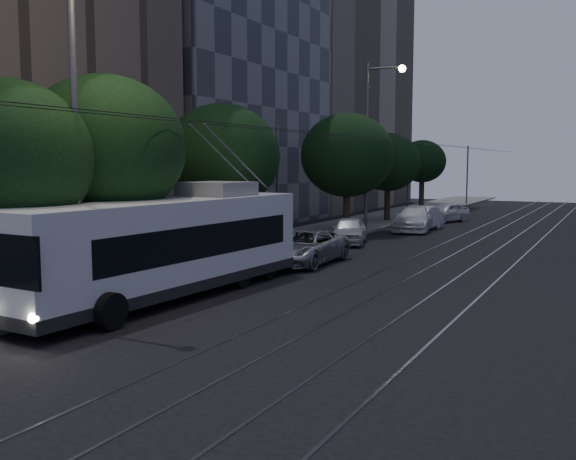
# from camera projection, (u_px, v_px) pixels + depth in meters

# --- Properties ---
(ground) EXTENTS (120.00, 120.00, 0.00)m
(ground) POSITION_uv_depth(u_px,v_px,m) (274.00, 315.00, 18.24)
(ground) COLOR black
(ground) RESTS_ON ground
(sidewalk) EXTENTS (5.00, 90.00, 0.15)m
(sidewalk) POSITION_uv_depth(u_px,v_px,m) (324.00, 232.00, 39.32)
(sidewalk) COLOR slate
(sidewalk) RESTS_ON ground
(tram_rails) EXTENTS (4.52, 90.00, 0.02)m
(tram_rails) POSITION_uv_depth(u_px,v_px,m) (492.00, 242.00, 34.72)
(tram_rails) COLOR gray
(tram_rails) RESTS_ON ground
(overhead_wires) EXTENTS (2.23, 90.00, 6.00)m
(overhead_wires) POSITION_uv_depth(u_px,v_px,m) (363.00, 177.00, 37.80)
(overhead_wires) COLOR black
(overhead_wires) RESTS_ON ground
(building_glass_mid) EXTENTS (14.40, 18.40, 26.80)m
(building_glass_mid) POSITION_uv_depth(u_px,v_px,m) (188.00, 32.00, 44.98)
(building_glass_mid) COLOR #343943
(building_glass_mid) RESTS_ON ground
(building_tan_far) EXTENTS (14.40, 22.40, 34.80)m
(building_tan_far) POSITION_uv_depth(u_px,v_px,m) (311.00, 27.00, 62.19)
(building_tan_far) COLOR gray
(building_tan_far) RESTS_ON ground
(trolleybus) EXTENTS (3.15, 12.22, 5.63)m
(trolleybus) POSITION_uv_depth(u_px,v_px,m) (169.00, 246.00, 20.40)
(trolleybus) COLOR silver
(trolleybus) RESTS_ON ground
(pickup_silver) EXTENTS (2.50, 5.27, 1.45)m
(pickup_silver) POSITION_uv_depth(u_px,v_px,m) (304.00, 247.00, 27.31)
(pickup_silver) COLOR #9EA0A5
(pickup_silver) RESTS_ON ground
(car_white_a) EXTENTS (2.81, 4.49, 1.43)m
(car_white_a) POSITION_uv_depth(u_px,v_px,m) (349.00, 230.00, 34.10)
(car_white_a) COLOR silver
(car_white_a) RESTS_ON ground
(car_white_b) EXTENTS (2.71, 5.49, 1.53)m
(car_white_b) POSITION_uv_depth(u_px,v_px,m) (415.00, 219.00, 40.42)
(car_white_b) COLOR silver
(car_white_b) RESTS_ON ground
(car_white_c) EXTENTS (2.02, 4.70, 1.51)m
(car_white_c) POSITION_uv_depth(u_px,v_px,m) (419.00, 218.00, 41.06)
(car_white_c) COLOR silver
(car_white_c) RESTS_ON ground
(car_white_d) EXTENTS (3.10, 4.45, 1.41)m
(car_white_d) POSITION_uv_depth(u_px,v_px,m) (446.00, 212.00, 46.67)
(car_white_d) COLOR silver
(car_white_d) RESTS_ON ground
(tree_0) EXTENTS (5.02, 5.02, 6.70)m
(tree_0) POSITION_uv_depth(u_px,v_px,m) (5.00, 158.00, 18.23)
(tree_0) COLOR black
(tree_0) RESTS_ON ground
(tree_1) EXTENTS (5.33, 5.33, 7.18)m
(tree_1) POSITION_uv_depth(u_px,v_px,m) (105.00, 148.00, 21.01)
(tree_1) COLOR black
(tree_1) RESTS_ON ground
(tree_2) EXTENTS (5.12, 5.12, 6.88)m
(tree_2) POSITION_uv_depth(u_px,v_px,m) (222.00, 157.00, 28.04)
(tree_2) COLOR black
(tree_2) RESTS_ON ground
(tree_3) EXTENTS (5.72, 5.72, 7.34)m
(tree_3) POSITION_uv_depth(u_px,v_px,m) (347.00, 155.00, 39.39)
(tree_3) COLOR black
(tree_3) RESTS_ON ground
(tree_4) EXTENTS (4.66, 4.66, 6.44)m
(tree_4) POSITION_uv_depth(u_px,v_px,m) (388.00, 162.00, 46.27)
(tree_4) COLOR black
(tree_4) RESTS_ON ground
(tree_5) EXTENTS (4.06, 4.06, 6.26)m
(tree_5) POSITION_uv_depth(u_px,v_px,m) (422.00, 162.00, 55.38)
(tree_5) COLOR black
(tree_5) RESTS_ON ground
(streetlamp_near) EXTENTS (2.68, 0.44, 11.24)m
(streetlamp_near) POSITION_uv_depth(u_px,v_px,m) (84.00, 76.00, 17.78)
(streetlamp_near) COLOR #5A5A5C
(streetlamp_near) RESTS_ON ground
(streetlamp_far) EXTENTS (2.51, 0.44, 10.42)m
(streetlamp_far) POSITION_uv_depth(u_px,v_px,m) (373.00, 131.00, 39.42)
(streetlamp_far) COLOR #5A5A5C
(streetlamp_far) RESTS_ON ground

